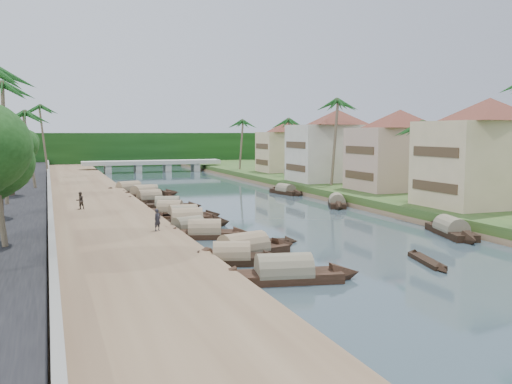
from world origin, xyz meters
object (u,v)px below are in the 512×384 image
object	(u,v)px
bridge	(153,164)
building_near	(488,151)
sampan_0	(284,274)
sampan_1	(232,258)
person_near	(158,220)

from	to	relation	value
bridge	building_near	distance (m)	76.54
sampan_0	bridge	bearing A→B (deg)	95.54
sampan_0	sampan_1	world-z (taller)	sampan_0
person_near	sampan_1	bearing A→B (deg)	-103.68
sampan_0	sampan_1	distance (m)	5.18
sampan_0	person_near	distance (m)	14.75
bridge	sampan_1	size ratio (longest dim) A/B	4.05
sampan_1	bridge	bearing A→B (deg)	99.98
bridge	person_near	size ratio (longest dim) A/B	16.85
sampan_1	sampan_0	bearing A→B (deg)	-57.46
sampan_1	person_near	world-z (taller)	person_near
sampan_0	person_near	world-z (taller)	person_near
bridge	sampan_0	world-z (taller)	bridge
bridge	building_near	xyz separation A→B (m)	(18.99, -74.00, 4.66)
bridge	sampan_0	xyz separation A→B (m)	(-8.32, -89.03, -1.30)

